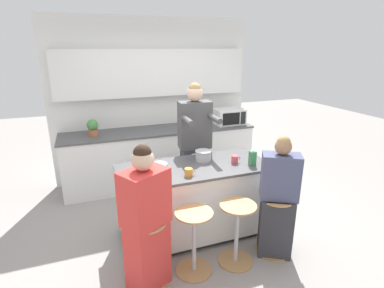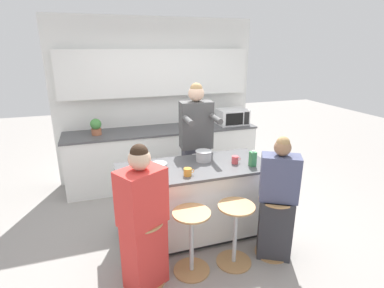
{
  "view_description": "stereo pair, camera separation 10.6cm",
  "coord_description": "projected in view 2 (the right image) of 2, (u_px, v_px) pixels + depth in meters",
  "views": [
    {
      "loc": [
        -1.14,
        -3.04,
        2.23
      ],
      "look_at": [
        0.0,
        0.08,
        1.15
      ],
      "focal_mm": 28.0,
      "sensor_mm": 36.0,
      "label": 1
    },
    {
      "loc": [
        -1.04,
        -3.07,
        2.23
      ],
      "look_at": [
        0.0,
        0.08,
        1.15
      ],
      "focal_mm": 28.0,
      "sensor_mm": 36.0,
      "label": 2
    }
  ],
  "objects": [
    {
      "name": "bar_stool_rightmost",
      "position": [
        274.0,
        223.0,
        3.28
      ],
      "size": [
        0.38,
        0.38,
        0.69
      ],
      "color": "tan",
      "rests_on": "ground_plane"
    },
    {
      "name": "cooking_pot",
      "position": [
        204.0,
        156.0,
        3.65
      ],
      "size": [
        0.29,
        0.2,
        0.13
      ],
      "color": "#B7BABC",
      "rests_on": "kitchen_island"
    },
    {
      "name": "coffee_cup_near",
      "position": [
        188.0,
        172.0,
        3.23
      ],
      "size": [
        0.12,
        0.09,
        0.08
      ],
      "color": "orange",
      "rests_on": "kitchen_island"
    },
    {
      "name": "back_counter",
      "position": [
        164.0,
        156.0,
        5.1
      ],
      "size": [
        3.16,
        0.69,
        0.93
      ],
      "color": "white",
      "rests_on": "ground_plane"
    },
    {
      "name": "bar_stool_leftmost",
      "position": [
        145.0,
        249.0,
        2.87
      ],
      "size": [
        0.38,
        0.38,
        0.69
      ],
      "color": "tan",
      "rests_on": "ground_plane"
    },
    {
      "name": "bar_stool_center_left",
      "position": [
        192.0,
        239.0,
        3.01
      ],
      "size": [
        0.38,
        0.38,
        0.69
      ],
      "color": "tan",
      "rests_on": "ground_plane"
    },
    {
      "name": "person_seated_near",
      "position": [
        277.0,
        204.0,
        3.19
      ],
      "size": [
        0.45,
        0.4,
        1.39
      ],
      "rotation": [
        0.0,
        0.0,
        -0.51
      ],
      "color": "#333338",
      "rests_on": "ground_plane"
    },
    {
      "name": "wall_back",
      "position": [
        157.0,
        90.0,
        5.07
      ],
      "size": [
        3.4,
        0.22,
        2.7
      ],
      "color": "silver",
      "rests_on": "ground_plane"
    },
    {
      "name": "potted_plant",
      "position": [
        96.0,
        127.0,
        4.6
      ],
      "size": [
        0.17,
        0.17,
        0.25
      ],
      "color": "#A86042",
      "rests_on": "back_counter"
    },
    {
      "name": "microwave",
      "position": [
        232.0,
        117.0,
        5.24
      ],
      "size": [
        0.51,
        0.38,
        0.27
      ],
      "color": "white",
      "rests_on": "back_counter"
    },
    {
      "name": "bar_stool_center_right",
      "position": [
        235.0,
        232.0,
        3.14
      ],
      "size": [
        0.38,
        0.38,
        0.69
      ],
      "color": "tan",
      "rests_on": "ground_plane"
    },
    {
      "name": "person_cooking",
      "position": [
        196.0,
        149.0,
        4.09
      ],
      "size": [
        0.46,
        0.59,
        1.8
      ],
      "rotation": [
        0.0,
        0.0,
        -0.07
      ],
      "color": "#383842",
      "rests_on": "ground_plane"
    },
    {
      "name": "fruit_bowl",
      "position": [
        159.0,
        166.0,
        3.41
      ],
      "size": [
        0.19,
        0.19,
        0.07
      ],
      "color": "#B7BABC",
      "rests_on": "kitchen_island"
    },
    {
      "name": "kitchen_island",
      "position": [
        194.0,
        200.0,
        3.63
      ],
      "size": [
        1.78,
        0.78,
        0.9
      ],
      "color": "black",
      "rests_on": "ground_plane"
    },
    {
      "name": "coffee_cup_far",
      "position": [
        235.0,
        160.0,
        3.57
      ],
      "size": [
        0.11,
        0.08,
        0.09
      ],
      "color": "#DB4C51",
      "rests_on": "kitchen_island"
    },
    {
      "name": "juice_carton",
      "position": [
        253.0,
        159.0,
        3.48
      ],
      "size": [
        0.07,
        0.07,
        0.19
      ],
      "color": "#38844C",
      "rests_on": "kitchen_island"
    },
    {
      "name": "ground_plane",
      "position": [
        194.0,
        233.0,
        3.77
      ],
      "size": [
        16.0,
        16.0,
        0.0
      ],
      "primitive_type": "plane",
      "color": "gray"
    },
    {
      "name": "person_wrapped_blanket",
      "position": [
        143.0,
        223.0,
        2.75
      ],
      "size": [
        0.49,
        0.45,
        1.45
      ],
      "rotation": [
        0.0,
        0.0,
        0.51
      ],
      "color": "red",
      "rests_on": "ground_plane"
    }
  ]
}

